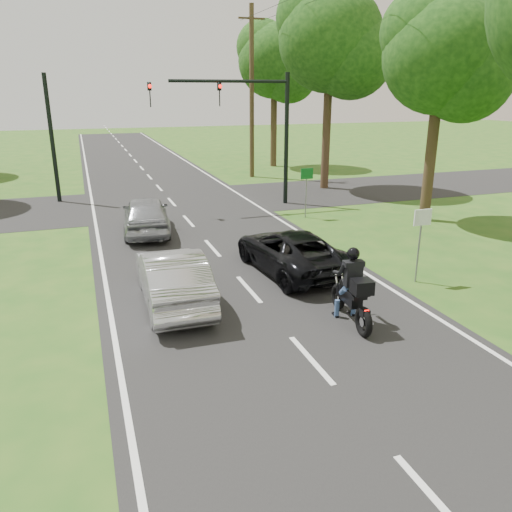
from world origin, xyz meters
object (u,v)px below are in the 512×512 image
(silver_sedan, at_px, (173,277))
(silver_suv, at_px, (146,215))
(utility_pole_far, at_px, (252,93))
(sign_green, at_px, (307,181))
(motorcycle_rider, at_px, (352,294))
(dark_suv, at_px, (291,251))
(sign_white, at_px, (421,228))
(traffic_signal, at_px, (249,116))

(silver_sedan, bearing_deg, silver_suv, -90.70)
(utility_pole_far, relative_size, sign_green, 4.71)
(motorcycle_rider, distance_m, utility_pole_far, 21.68)
(silver_sedan, bearing_deg, sign_green, -132.86)
(dark_suv, bearing_deg, sign_white, 141.24)
(silver_suv, xyz_separation_m, utility_pole_far, (8.07, 11.26, 4.36))
(silver_suv, relative_size, utility_pole_far, 0.42)
(silver_suv, bearing_deg, sign_green, -172.06)
(dark_suv, relative_size, traffic_signal, 0.71)
(silver_sedan, bearing_deg, motorcycle_rider, 147.53)
(sign_white, bearing_deg, sign_green, 88.57)
(silver_suv, bearing_deg, motorcycle_rider, 116.13)
(sign_green, bearing_deg, silver_sedan, -134.09)
(traffic_signal, distance_m, utility_pole_far, 8.55)
(dark_suv, bearing_deg, silver_suv, -63.23)
(motorcycle_rider, bearing_deg, utility_pole_far, 83.39)
(motorcycle_rider, bearing_deg, silver_sedan, 152.13)
(silver_sedan, xyz_separation_m, traffic_signal, (5.45, 10.25, 3.42))
(traffic_signal, bearing_deg, silver_sedan, -117.98)
(traffic_signal, xyz_separation_m, utility_pole_far, (2.86, 8.00, 0.95))
(silver_suv, height_order, sign_green, sign_green)
(utility_pole_far, bearing_deg, dark_suv, -104.94)
(sign_green, bearing_deg, sign_white, -91.43)
(silver_suv, bearing_deg, dark_suv, 127.61)
(sign_white, bearing_deg, traffic_signal, 97.05)
(silver_sedan, xyz_separation_m, sign_white, (6.81, -0.77, 0.89))
(silver_sedan, distance_m, silver_suv, 7.00)
(dark_suv, distance_m, silver_sedan, 3.98)
(sign_white, bearing_deg, dark_suv, 146.20)
(dark_suv, height_order, utility_pole_far, utility_pole_far)
(sign_white, xyz_separation_m, sign_green, (0.20, 8.00, 0.00))
(traffic_signal, xyz_separation_m, sign_green, (1.56, -3.02, -2.54))
(dark_suv, height_order, sign_white, sign_white)
(motorcycle_rider, bearing_deg, sign_white, 35.10)
(silver_suv, height_order, sign_white, sign_white)
(motorcycle_rider, distance_m, dark_suv, 3.76)
(traffic_signal, bearing_deg, sign_green, -62.62)
(dark_suv, xyz_separation_m, sign_white, (3.03, -2.03, 0.96))
(traffic_signal, bearing_deg, dark_suv, -100.54)
(silver_suv, bearing_deg, sign_white, 136.16)
(motorcycle_rider, height_order, silver_suv, motorcycle_rider)
(motorcycle_rider, relative_size, dark_suv, 0.48)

